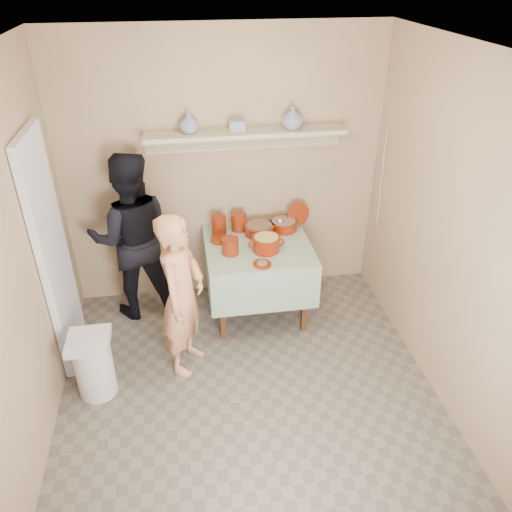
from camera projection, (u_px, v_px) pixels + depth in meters
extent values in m
plane|color=#665C50|center=(252.00, 410.00, 3.90)|extent=(3.50, 3.50, 0.00)
cube|color=silver|center=(53.00, 254.00, 3.98)|extent=(0.06, 0.70, 2.00)
cylinder|color=#641502|center=(219.00, 225.00, 4.74)|extent=(0.14, 0.14, 0.19)
cylinder|color=#641502|center=(239.00, 222.00, 4.80)|extent=(0.15, 0.15, 0.18)
cylinder|color=#641502|center=(230.00, 246.00, 4.42)|extent=(0.15, 0.15, 0.15)
cylinder|color=#641502|center=(219.00, 239.00, 4.64)|extent=(0.16, 0.16, 0.05)
cylinder|color=#641502|center=(298.00, 214.00, 4.87)|extent=(0.24, 0.13, 0.23)
imported|color=navy|center=(293.00, 118.00, 4.40)|extent=(0.20, 0.20, 0.20)
imported|color=navy|center=(189.00, 123.00, 4.31)|extent=(0.24, 0.24, 0.18)
cube|color=navy|center=(238.00, 126.00, 4.36)|extent=(0.15, 0.12, 0.10)
imported|color=tan|center=(182.00, 296.00, 3.99)|extent=(0.52, 0.62, 1.43)
imported|color=black|center=(132.00, 237.00, 4.60)|extent=(0.83, 0.66, 1.63)
cube|color=tan|center=(223.00, 171.00, 4.71)|extent=(3.00, 0.02, 2.60)
cube|color=tan|center=(5.00, 292.00, 3.02)|extent=(0.02, 3.50, 2.60)
cube|color=tan|center=(468.00, 252.00, 3.43)|extent=(0.02, 3.50, 2.60)
cube|color=silver|center=(250.00, 56.00, 2.55)|extent=(3.00, 3.50, 0.02)
cube|color=#4C2D16|center=(222.00, 307.00, 4.46)|extent=(0.05, 0.05, 0.71)
cube|color=#4C2D16|center=(305.00, 299.00, 4.56)|extent=(0.05, 0.05, 0.71)
cube|color=#4C2D16|center=(215.00, 263.00, 5.10)|extent=(0.05, 0.05, 0.71)
cube|color=#4C2D16|center=(288.00, 256.00, 5.20)|extent=(0.05, 0.05, 0.71)
cube|color=#4C2D16|center=(258.00, 246.00, 4.64)|extent=(0.90, 0.90, 0.04)
cube|color=#1E592D|center=(258.00, 244.00, 4.62)|extent=(0.96, 0.96, 0.01)
cube|color=#1E592D|center=(266.00, 292.00, 4.33)|extent=(0.96, 0.01, 0.44)
cube|color=#1E592D|center=(250.00, 239.00, 5.14)|extent=(0.96, 0.01, 0.44)
cube|color=#1E592D|center=(207.00, 268.00, 4.67)|extent=(0.01, 0.96, 0.44)
cube|color=#1E592D|center=(307.00, 259.00, 4.80)|extent=(0.01, 0.96, 0.44)
cylinder|color=#620E00|center=(259.00, 229.00, 4.75)|extent=(0.28, 0.28, 0.09)
cylinder|color=#641502|center=(259.00, 226.00, 4.73)|extent=(0.30, 0.30, 0.01)
cylinder|color=brown|center=(259.00, 227.00, 4.74)|extent=(0.25, 0.25, 0.05)
cylinder|color=#620E00|center=(284.00, 225.00, 4.83)|extent=(0.26, 0.26, 0.09)
cylinder|color=#641502|center=(284.00, 221.00, 4.81)|extent=(0.28, 0.28, 0.01)
cylinder|color=#8C6B54|center=(284.00, 223.00, 4.82)|extent=(0.23, 0.23, 0.05)
cylinder|color=silver|center=(287.00, 220.00, 4.64)|extent=(0.01, 0.22, 0.16)
sphere|color=silver|center=(280.00, 221.00, 4.77)|extent=(0.07, 0.07, 0.07)
cylinder|color=#620E00|center=(266.00, 244.00, 4.47)|extent=(0.24, 0.24, 0.14)
cylinder|color=#641502|center=(266.00, 238.00, 4.44)|extent=(0.25, 0.25, 0.01)
cylinder|color=tan|center=(266.00, 239.00, 4.44)|extent=(0.21, 0.21, 0.05)
torus|color=#641502|center=(253.00, 244.00, 4.45)|extent=(0.09, 0.02, 0.09)
torus|color=#641502|center=(279.00, 242.00, 4.48)|extent=(0.09, 0.02, 0.09)
cylinder|color=#641502|center=(262.00, 264.00, 4.29)|extent=(0.16, 0.16, 0.02)
cylinder|color=#8C6B54|center=(262.00, 263.00, 4.29)|extent=(0.09, 0.09, 0.01)
cube|color=tan|center=(246.00, 133.00, 4.41)|extent=(1.80, 0.25, 0.04)
cube|color=tan|center=(244.00, 140.00, 4.57)|extent=(1.80, 0.02, 0.18)
cylinder|color=silver|center=(95.00, 368.00, 3.94)|extent=(0.30, 0.30, 0.50)
cube|color=silver|center=(88.00, 341.00, 3.80)|extent=(0.32, 0.32, 0.06)
cylinder|color=silver|center=(385.00, 146.00, 4.56)|extent=(0.01, 0.01, 0.30)
cylinder|color=silver|center=(382.00, 178.00, 4.70)|extent=(0.01, 0.01, 0.30)
cylinder|color=silver|center=(378.00, 208.00, 4.84)|extent=(0.01, 0.01, 0.30)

